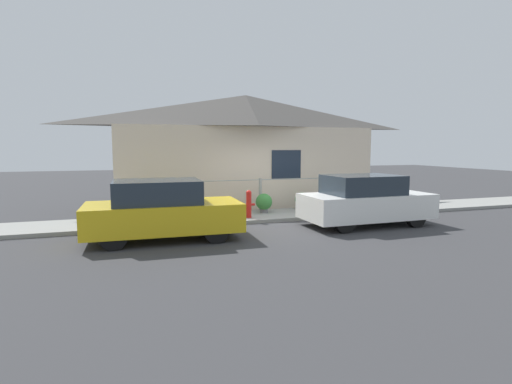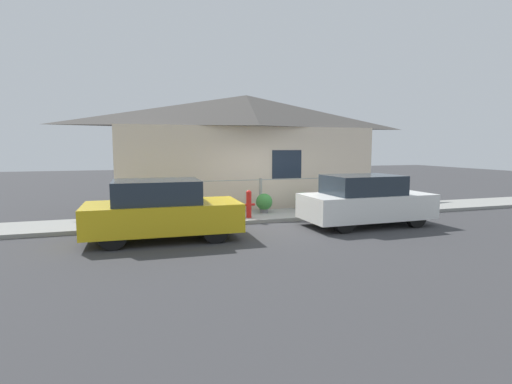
% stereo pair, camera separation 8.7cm
% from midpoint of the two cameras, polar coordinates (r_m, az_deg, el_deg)
% --- Properties ---
extents(ground_plane, '(60.00, 60.00, 0.00)m').
position_cam_midpoint_polar(ground_plane, '(11.89, 3.44, -4.37)').
color(ground_plane, '#38383A').
extents(sidewalk, '(24.00, 1.81, 0.11)m').
position_cam_midpoint_polar(sidewalk, '(12.72, 1.95, -3.39)').
color(sidewalk, gray).
rests_on(sidewalk, ground_plane).
extents(house, '(9.64, 2.23, 4.10)m').
position_cam_midpoint_polar(house, '(14.73, -1.06, 10.54)').
color(house, beige).
rests_on(house, ground_plane).
extents(fence, '(4.90, 0.10, 1.08)m').
position_cam_midpoint_polar(fence, '(13.33, 0.85, -0.09)').
color(fence, '#999993').
rests_on(fence, sidewalk).
extents(car_left, '(3.70, 1.76, 1.45)m').
position_cam_midpoint_polar(car_left, '(9.86, -13.08, -2.56)').
color(car_left, gold).
rests_on(car_left, ground_plane).
extents(car_right, '(3.70, 1.72, 1.44)m').
position_cam_midpoint_polar(car_right, '(11.76, 15.57, -1.22)').
color(car_right, white).
rests_on(car_right, ground_plane).
extents(fire_hydrant, '(0.37, 0.16, 0.83)m').
position_cam_midpoint_polar(fire_hydrant, '(11.96, -0.82, -1.63)').
color(fire_hydrant, red).
rests_on(fire_hydrant, sidewalk).
extents(potted_plant_near_hydrant, '(0.54, 0.54, 0.62)m').
position_cam_midpoint_polar(potted_plant_near_hydrant, '(12.89, 1.37, -1.48)').
color(potted_plant_near_hydrant, slate).
rests_on(potted_plant_near_hydrant, sidewalk).
extents(potted_plant_by_fence, '(0.56, 0.56, 0.69)m').
position_cam_midpoint_polar(potted_plant_by_fence, '(12.30, -13.33, -1.86)').
color(potted_plant_by_fence, slate).
rests_on(potted_plant_by_fence, sidewalk).
extents(potted_plant_corner, '(0.48, 0.48, 0.57)m').
position_cam_midpoint_polar(potted_plant_corner, '(13.74, 6.82, -1.15)').
color(potted_plant_corner, slate).
rests_on(potted_plant_corner, sidewalk).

